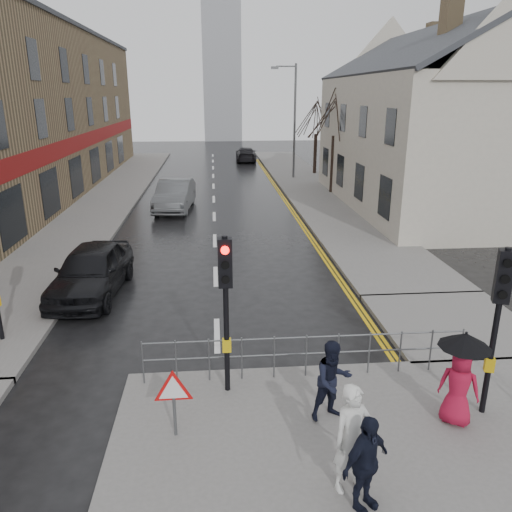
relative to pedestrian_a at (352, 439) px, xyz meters
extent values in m
plane|color=black|center=(-2.05, 2.73, -1.06)|extent=(120.00, 120.00, 0.00)
cube|color=#605E5B|center=(-8.55, 25.73, -0.99)|extent=(4.00, 44.00, 0.14)
cube|color=#605E5B|center=(4.45, 27.73, -0.99)|extent=(4.00, 40.00, 0.14)
cube|color=#605E5B|center=(4.45, 5.73, -0.99)|extent=(4.00, 4.20, 0.14)
cube|color=olive|center=(-14.05, 24.73, 3.94)|extent=(8.00, 42.00, 10.00)
cube|color=#B2AB9B|center=(9.95, 20.73, 2.44)|extent=(9.00, 16.00, 7.00)
cube|color=olive|center=(8.45, 16.73, 8.14)|extent=(0.70, 0.90, 1.80)
cube|color=olive|center=(11.15, 24.73, 8.14)|extent=(0.70, 0.90, 1.80)
cube|color=#93959B|center=(-0.55, 64.73, 7.94)|extent=(5.00, 5.00, 18.00)
cylinder|color=black|center=(-1.85, 2.93, 0.78)|extent=(0.11, 0.11, 3.40)
cube|color=black|center=(-1.85, 2.93, 1.93)|extent=(0.28, 0.22, 1.00)
cylinder|color=#FF0C07|center=(-1.85, 2.79, 2.23)|extent=(0.16, 0.04, 0.16)
cylinder|color=black|center=(-1.85, 2.79, 1.93)|extent=(0.16, 0.04, 0.16)
cylinder|color=black|center=(-1.85, 2.79, 1.63)|extent=(0.16, 0.04, 0.16)
cube|color=gold|center=(-1.85, 2.93, 0.13)|extent=(0.18, 0.14, 0.28)
cylinder|color=black|center=(3.15, 1.73, 0.78)|extent=(0.11, 0.11, 3.40)
cube|color=black|center=(3.15, 1.73, 1.93)|extent=(0.34, 0.30, 1.00)
cylinder|color=black|center=(3.10, 1.60, 2.23)|extent=(0.16, 0.09, 0.16)
cylinder|color=black|center=(3.10, 1.60, 1.93)|extent=(0.16, 0.09, 0.16)
cylinder|color=black|center=(3.10, 1.60, 1.63)|extent=(0.16, 0.09, 0.16)
cube|color=gold|center=(3.15, 1.73, 0.13)|extent=(0.22, 0.19, 0.28)
cylinder|color=#595B5E|center=(-3.65, 3.33, -0.42)|extent=(0.04, 0.04, 1.00)
cylinder|color=#595B5E|center=(3.45, 3.33, -0.42)|extent=(0.04, 0.04, 1.00)
cylinder|color=#595B5E|center=(-0.10, 3.33, 0.03)|extent=(7.10, 0.04, 0.04)
cylinder|color=#595B5E|center=(-0.10, 3.33, -0.37)|extent=(7.10, 0.04, 0.04)
cylinder|color=#595B5E|center=(-2.85, 1.53, -0.49)|extent=(0.06, 0.06, 0.85)
cylinder|color=red|center=(-2.85, 1.53, 0.03)|extent=(0.80, 0.03, 0.80)
cylinder|color=white|center=(-2.85, 1.51, 0.03)|extent=(0.60, 0.03, 0.60)
cylinder|color=#595B5E|center=(3.95, 30.73, 3.08)|extent=(0.16, 0.16, 8.00)
cylinder|color=#595B5E|center=(3.25, 30.73, 6.88)|extent=(1.40, 0.10, 0.10)
cube|color=#595B5E|center=(2.45, 30.73, 6.78)|extent=(0.50, 0.25, 0.18)
cylinder|color=black|center=(5.45, 24.73, 0.83)|extent=(0.26, 0.26, 3.50)
cylinder|color=black|center=(5.95, 32.73, 0.58)|extent=(0.26, 0.26, 3.00)
imported|color=silver|center=(0.00, 0.00, 0.00)|extent=(0.78, 0.65, 1.83)
imported|color=black|center=(0.13, 1.80, -0.11)|extent=(0.93, 0.81, 1.62)
imported|color=#A51331|center=(2.45, 1.46, -0.14)|extent=(0.90, 0.83, 1.54)
cylinder|color=black|center=(2.45, 1.46, -0.04)|extent=(0.02, 0.02, 1.74)
cone|color=black|center=(2.45, 1.46, 0.83)|extent=(0.96, 0.96, 0.28)
imported|color=black|center=(0.10, -0.42, -0.12)|extent=(1.00, 0.83, 1.60)
imported|color=black|center=(-5.96, 8.94, -0.26)|extent=(2.24, 4.82, 1.60)
imported|color=#4B4D50|center=(-4.17, 20.98, -0.24)|extent=(2.16, 5.08, 1.63)
imported|color=black|center=(1.07, 41.15, -0.39)|extent=(2.01, 4.64, 1.33)
camera|label=1|loc=(-2.03, -6.30, 5.09)|focal=35.00mm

